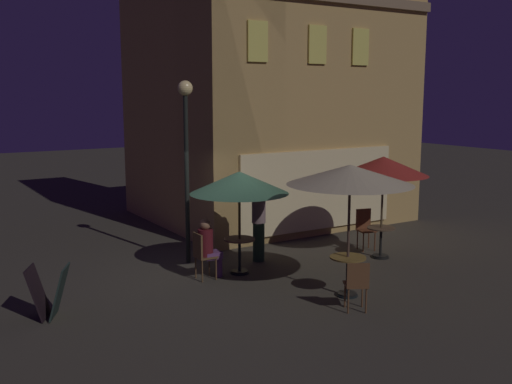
{
  "coord_description": "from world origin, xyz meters",
  "views": [
    {
      "loc": [
        -5.53,
        -10.77,
        3.74
      ],
      "look_at": [
        1.11,
        -0.12,
        1.67
      ],
      "focal_mm": 41.77,
      "sensor_mm": 36.0,
      "label": 1
    }
  ],
  "objects_px": {
    "menu_sandwich_board": "(49,292)",
    "patron_seated_0": "(208,245)",
    "patio_umbrella_1": "(239,183)",
    "cafe_chair_0": "(357,282)",
    "patron_standing_1": "(259,222)",
    "patio_umbrella_2": "(383,166)",
    "patio_umbrella_0": "(350,175)",
    "cafe_table_0": "(348,269)",
    "cafe_chair_1": "(202,252)",
    "street_lamp_near_corner": "(186,136)",
    "cafe_table_2": "(381,237)",
    "cafe_table_1": "(240,249)",
    "cafe_chair_2": "(365,225)"
  },
  "relations": [
    {
      "from": "patio_umbrella_0",
      "to": "cafe_chair_1",
      "type": "relative_size",
      "value": 2.54
    },
    {
      "from": "cafe_table_1",
      "to": "cafe_chair_0",
      "type": "bearing_deg",
      "value": -79.34
    },
    {
      "from": "patio_umbrella_2",
      "to": "cafe_chair_2",
      "type": "height_order",
      "value": "patio_umbrella_2"
    },
    {
      "from": "cafe_table_2",
      "to": "cafe_table_1",
      "type": "bearing_deg",
      "value": 168.65
    },
    {
      "from": "patio_umbrella_1",
      "to": "cafe_chair_2",
      "type": "height_order",
      "value": "patio_umbrella_1"
    },
    {
      "from": "patio_umbrella_1",
      "to": "cafe_chair_0",
      "type": "height_order",
      "value": "patio_umbrella_1"
    },
    {
      "from": "cafe_table_0",
      "to": "patron_standing_1",
      "type": "distance_m",
      "value": 2.9
    },
    {
      "from": "menu_sandwich_board",
      "to": "patron_seated_0",
      "type": "relative_size",
      "value": 0.7
    },
    {
      "from": "menu_sandwich_board",
      "to": "patron_seated_0",
      "type": "xyz_separation_m",
      "value": [
        3.27,
        0.51,
        0.26
      ]
    },
    {
      "from": "patio_umbrella_2",
      "to": "cafe_chair_1",
      "type": "xyz_separation_m",
      "value": [
        -4.26,
        0.69,
        -1.54
      ]
    },
    {
      "from": "cafe_chair_0",
      "to": "patron_seated_0",
      "type": "relative_size",
      "value": 0.71
    },
    {
      "from": "menu_sandwich_board",
      "to": "patio_umbrella_1",
      "type": "height_order",
      "value": "patio_umbrella_1"
    },
    {
      "from": "menu_sandwich_board",
      "to": "cafe_chair_2",
      "type": "xyz_separation_m",
      "value": [
        7.58,
        0.59,
        0.14
      ]
    },
    {
      "from": "cafe_chair_2",
      "to": "patron_seated_0",
      "type": "relative_size",
      "value": 0.79
    },
    {
      "from": "cafe_chair_1",
      "to": "menu_sandwich_board",
      "type": "bearing_deg",
      "value": -169.69
    },
    {
      "from": "cafe_table_1",
      "to": "cafe_chair_2",
      "type": "xyz_separation_m",
      "value": [
        3.58,
        0.09,
        0.07
      ]
    },
    {
      "from": "cafe_table_0",
      "to": "patio_umbrella_2",
      "type": "distance_m",
      "value": 3.3
    },
    {
      "from": "cafe_chair_1",
      "to": "patron_seated_0",
      "type": "relative_size",
      "value": 0.77
    },
    {
      "from": "menu_sandwich_board",
      "to": "cafe_table_1",
      "type": "distance_m",
      "value": 4.04
    },
    {
      "from": "cafe_table_2",
      "to": "patron_standing_1",
      "type": "xyz_separation_m",
      "value": [
        -2.54,
        1.25,
        0.4
      ]
    },
    {
      "from": "patio_umbrella_0",
      "to": "patio_umbrella_2",
      "type": "xyz_separation_m",
      "value": [
        2.39,
        1.62,
        -0.16
      ]
    },
    {
      "from": "menu_sandwich_board",
      "to": "cafe_chair_1",
      "type": "distance_m",
      "value": 3.17
    },
    {
      "from": "cafe_chair_0",
      "to": "patron_standing_1",
      "type": "height_order",
      "value": "patron_standing_1"
    },
    {
      "from": "cafe_table_0",
      "to": "patio_umbrella_2",
      "type": "relative_size",
      "value": 0.32
    },
    {
      "from": "patio_umbrella_0",
      "to": "patio_umbrella_2",
      "type": "relative_size",
      "value": 1.05
    },
    {
      "from": "patio_umbrella_1",
      "to": "patio_umbrella_2",
      "type": "relative_size",
      "value": 0.92
    },
    {
      "from": "patio_umbrella_2",
      "to": "patron_standing_1",
      "type": "height_order",
      "value": "patio_umbrella_2"
    },
    {
      "from": "patio_umbrella_2",
      "to": "patron_standing_1",
      "type": "bearing_deg",
      "value": 153.72
    },
    {
      "from": "cafe_chair_2",
      "to": "patio_umbrella_2",
      "type": "bearing_deg",
      "value": -0.0
    },
    {
      "from": "patio_umbrella_2",
      "to": "patron_seated_0",
      "type": "xyz_separation_m",
      "value": [
        -4.11,
        0.69,
        -1.41
      ]
    },
    {
      "from": "cafe_table_0",
      "to": "patio_umbrella_0",
      "type": "xyz_separation_m",
      "value": [
        0.0,
        0.0,
        1.75
      ]
    },
    {
      "from": "menu_sandwich_board",
      "to": "patron_seated_0",
      "type": "bearing_deg",
      "value": 35.56
    },
    {
      "from": "patio_umbrella_0",
      "to": "cafe_chair_0",
      "type": "relative_size",
      "value": 2.76
    },
    {
      "from": "cafe_table_1",
      "to": "patron_standing_1",
      "type": "relative_size",
      "value": 0.43
    },
    {
      "from": "patron_standing_1",
      "to": "cafe_chair_0",
      "type": "bearing_deg",
      "value": -51.15
    },
    {
      "from": "cafe_table_2",
      "to": "patio_umbrella_1",
      "type": "bearing_deg",
      "value": 168.65
    },
    {
      "from": "cafe_table_1",
      "to": "patio_umbrella_2",
      "type": "height_order",
      "value": "patio_umbrella_2"
    },
    {
      "from": "street_lamp_near_corner",
      "to": "patron_seated_0",
      "type": "height_order",
      "value": "street_lamp_near_corner"
    },
    {
      "from": "street_lamp_near_corner",
      "to": "patio_umbrella_1",
      "type": "xyz_separation_m",
      "value": [
        0.56,
        -1.32,
        -0.91
      ]
    },
    {
      "from": "cafe_table_0",
      "to": "cafe_chair_0",
      "type": "height_order",
      "value": "cafe_chair_0"
    },
    {
      "from": "patio_umbrella_1",
      "to": "cafe_chair_1",
      "type": "distance_m",
      "value": 1.61
    },
    {
      "from": "cafe_table_0",
      "to": "patio_umbrella_0",
      "type": "relative_size",
      "value": 0.31
    },
    {
      "from": "menu_sandwich_board",
      "to": "patron_standing_1",
      "type": "bearing_deg",
      "value": 39.19
    },
    {
      "from": "cafe_table_2",
      "to": "patron_seated_0",
      "type": "height_order",
      "value": "patron_seated_0"
    },
    {
      "from": "menu_sandwich_board",
      "to": "cafe_table_2",
      "type": "height_order",
      "value": "menu_sandwich_board"
    },
    {
      "from": "cafe_table_1",
      "to": "cafe_chair_2",
      "type": "distance_m",
      "value": 3.58
    },
    {
      "from": "patio_umbrella_1",
      "to": "cafe_chair_0",
      "type": "xyz_separation_m",
      "value": [
        0.57,
        -3.03,
        -1.38
      ]
    },
    {
      "from": "street_lamp_near_corner",
      "to": "patio_umbrella_2",
      "type": "bearing_deg",
      "value": -26.91
    },
    {
      "from": "patio_umbrella_2",
      "to": "cafe_table_1",
      "type": "bearing_deg",
      "value": 168.65
    },
    {
      "from": "cafe_table_0",
      "to": "patron_standing_1",
      "type": "height_order",
      "value": "patron_standing_1"
    }
  ]
}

